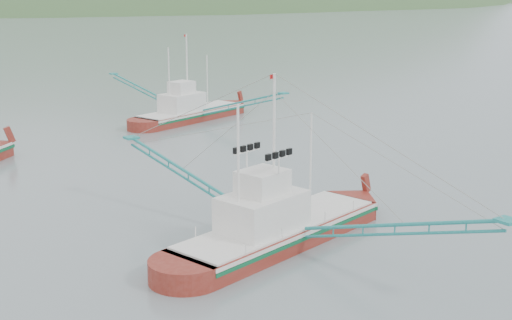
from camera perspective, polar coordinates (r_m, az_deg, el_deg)
ground at (r=41.57m, az=4.87°, el=-5.91°), size 1200.00×1200.00×0.00m
main_boat at (r=39.28m, az=1.70°, el=-4.18°), size 14.49×25.05×10.28m
bg_boat_right at (r=75.52m, az=-5.31°, el=4.57°), size 13.75×23.54×9.75m
headland_right at (r=530.96m, az=-5.94°, el=12.38°), size 684.00×432.00×306.00m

